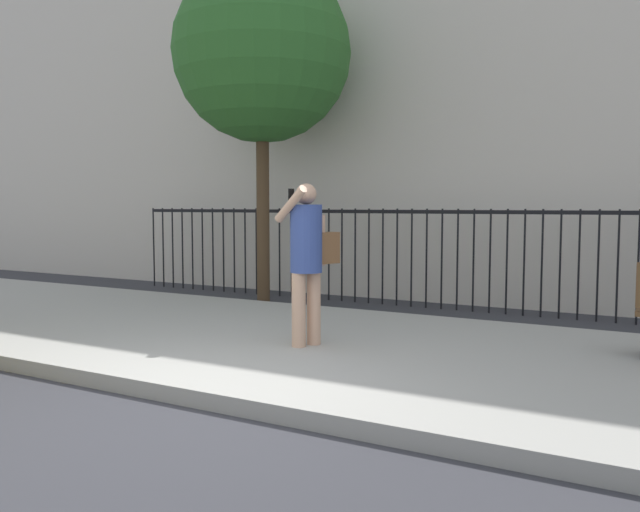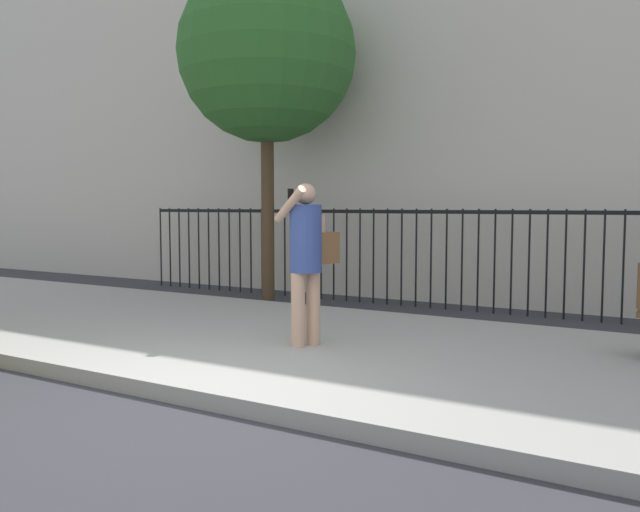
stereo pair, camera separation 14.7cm
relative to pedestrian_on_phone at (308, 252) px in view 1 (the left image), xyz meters
name	(u,v)px [view 1 (the left image)]	position (x,y,z in m)	size (l,w,h in m)	color
ground_plane	(190,408)	(0.01, -1.94, -1.16)	(60.00, 60.00, 0.00)	#333338
sidewalk	(321,347)	(0.01, 0.26, -1.08)	(28.00, 4.40, 0.15)	#9E9B93
building_facade	(483,20)	(0.01, 6.56, 4.00)	(28.00, 4.00, 10.31)	beige
iron_fence	(434,245)	(0.01, 3.96, -0.14)	(12.03, 0.04, 1.60)	black
pedestrian_on_phone	(308,252)	(0.00, 0.00, 0.00)	(0.56, 0.72, 1.73)	tan
street_tree_near	(262,53)	(-2.72, 3.13, 3.00)	(2.95, 2.95, 5.65)	#4C3823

